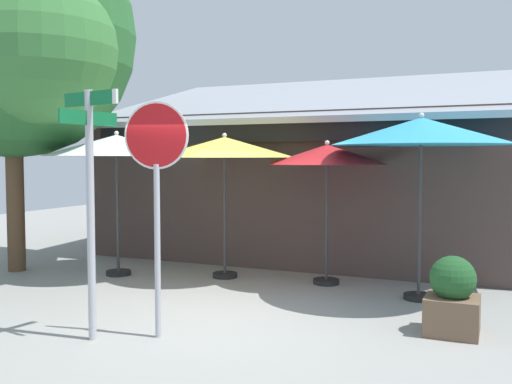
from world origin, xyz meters
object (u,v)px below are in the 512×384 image
object	(u,v)px
street_sign_post	(90,188)
stop_sign	(157,173)
patio_umbrella_crimson_right	(327,156)
patio_umbrella_ivory_left	(117,146)
sidewalk_planter	(452,298)
shade_tree	(15,37)
patio_umbrella_mustard_center	(225,148)
patio_umbrella_teal_far_right	(421,132)

from	to	relation	value
street_sign_post	stop_sign	bearing A→B (deg)	30.13
street_sign_post	stop_sign	xyz separation A→B (m)	(0.65, 0.38, 0.17)
stop_sign	patio_umbrella_crimson_right	distance (m)	3.69
patio_umbrella_ivory_left	sidewalk_planter	distance (m)	6.24
street_sign_post	shade_tree	xyz separation A→B (m)	(-3.81, 2.60, 2.54)
street_sign_post	patio_umbrella_mustard_center	distance (m)	3.75
sidewalk_planter	patio_umbrella_teal_far_right	bearing A→B (deg)	110.96
patio_umbrella_crimson_right	patio_umbrella_teal_far_right	xyz separation A→B (m)	(1.57, -0.47, 0.35)
street_sign_post	patio_umbrella_mustard_center	xyz separation A→B (m)	(-0.14, 3.71, 0.52)
patio_umbrella_ivory_left	patio_umbrella_teal_far_right	world-z (taller)	patio_umbrella_teal_far_right
street_sign_post	patio_umbrella_crimson_right	bearing A→B (deg)	67.01
patio_umbrella_mustard_center	sidewalk_planter	xyz separation A→B (m)	(3.96, -1.81, -1.85)
stop_sign	patio_umbrella_mustard_center	xyz separation A→B (m)	(-0.79, 3.33, 0.35)
patio_umbrella_teal_far_right	stop_sign	bearing A→B (deg)	-130.07
street_sign_post	patio_umbrella_teal_far_right	bearing A→B (deg)	46.84
street_sign_post	patio_umbrella_teal_far_right	size ratio (longest dim) A/B	1.04
patio_umbrella_ivory_left	sidewalk_planter	size ratio (longest dim) A/B	2.75
street_sign_post	patio_umbrella_crimson_right	xyz separation A→B (m)	(1.66, 3.92, 0.38)
patio_umbrella_teal_far_right	patio_umbrella_crimson_right	bearing A→B (deg)	163.30
patio_umbrella_mustard_center	patio_umbrella_teal_far_right	distance (m)	3.39
street_sign_post	shade_tree	distance (m)	5.27
patio_umbrella_ivory_left	shade_tree	size ratio (longest dim) A/B	0.39
patio_umbrella_teal_far_right	shade_tree	world-z (taller)	shade_tree
patio_umbrella_crimson_right	stop_sign	bearing A→B (deg)	-105.94
patio_umbrella_teal_far_right	sidewalk_planter	xyz separation A→B (m)	(0.59, -1.55, -2.05)
patio_umbrella_mustard_center	sidewalk_planter	distance (m)	4.73
patio_umbrella_ivory_left	street_sign_post	bearing A→B (deg)	-57.33
stop_sign	patio_umbrella_teal_far_right	size ratio (longest dim) A/B	1.00
stop_sign	sidewalk_planter	world-z (taller)	stop_sign
patio_umbrella_crimson_right	street_sign_post	bearing A→B (deg)	-112.99
shade_tree	street_sign_post	bearing A→B (deg)	-34.31
patio_umbrella_crimson_right	patio_umbrella_teal_far_right	distance (m)	1.68
street_sign_post	shade_tree	bearing A→B (deg)	145.69
patio_umbrella_mustard_center	patio_umbrella_ivory_left	bearing A→B (deg)	-162.50
patio_umbrella_mustard_center	patio_umbrella_teal_far_right	world-z (taller)	patio_umbrella_teal_far_right
stop_sign	patio_umbrella_mustard_center	bearing A→B (deg)	103.33
patio_umbrella_mustard_center	shade_tree	size ratio (longest dim) A/B	0.38
patio_umbrella_crimson_right	sidewalk_planter	distance (m)	3.42
patio_umbrella_ivory_left	patio_umbrella_crimson_right	distance (m)	3.75
patio_umbrella_mustard_center	patio_umbrella_crimson_right	size ratio (longest dim) A/B	1.06
patio_umbrella_teal_far_right	sidewalk_planter	bearing A→B (deg)	-69.04
patio_umbrella_teal_far_right	sidewalk_planter	size ratio (longest dim) A/B	2.94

